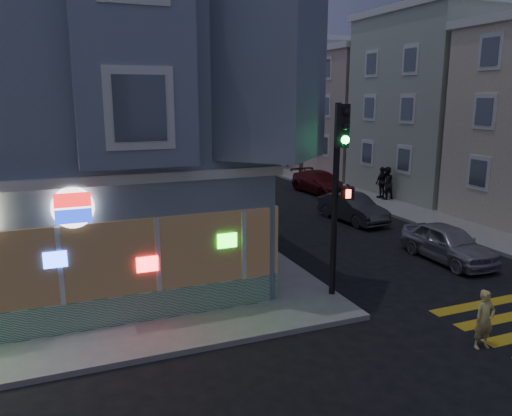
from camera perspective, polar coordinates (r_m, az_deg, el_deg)
ground at (r=11.52m, az=5.82°, el=-18.92°), size 120.00×120.00×0.00m
sidewalk_ne at (r=42.45m, az=19.17°, el=3.88°), size 24.00×42.00×0.15m
corner_building at (r=19.68m, az=-26.24°, el=10.78°), size 14.60×14.60×11.40m
row_house_b at (r=34.52m, az=23.01°, el=10.63°), size 12.00×8.60×10.50m
row_house_c at (r=41.45m, az=14.08°, el=10.37°), size 12.00×8.60×9.00m
row_house_d at (r=49.02m, az=7.87°, el=11.80°), size 12.00×8.60×10.50m
utility_pole at (r=36.68m, az=5.29°, el=10.67°), size 2.20×0.30×9.00m
street_tree_near at (r=42.22m, az=1.76°, el=9.80°), size 3.00×3.00×5.30m
street_tree_far at (r=49.65m, az=-1.99°, el=10.22°), size 3.00×3.00×5.30m
running_child at (r=13.55m, az=24.66°, el=-11.50°), size 0.58×0.42×1.48m
pedestrian_a at (r=29.96m, az=14.67°, el=2.77°), size 0.98×0.79×1.89m
pedestrian_b at (r=30.29m, az=14.21°, el=2.85°), size 1.16×0.72×1.84m
parked_car_a at (r=19.91m, az=21.09°, el=-3.77°), size 1.71×4.07×1.37m
parked_car_b at (r=24.87m, az=10.99°, el=-0.00°), size 1.81×4.23×1.36m
parked_car_c at (r=31.80m, az=7.41°, el=2.90°), size 2.42×4.99×1.40m
parked_car_d at (r=40.49m, az=0.68°, el=4.95°), size 2.34×4.52×1.22m
traffic_signal at (r=14.49m, az=9.52°, el=4.46°), size 0.73×0.64×5.70m
fire_hydrant at (r=30.56m, az=10.07°, el=2.11°), size 0.43×0.25×0.74m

